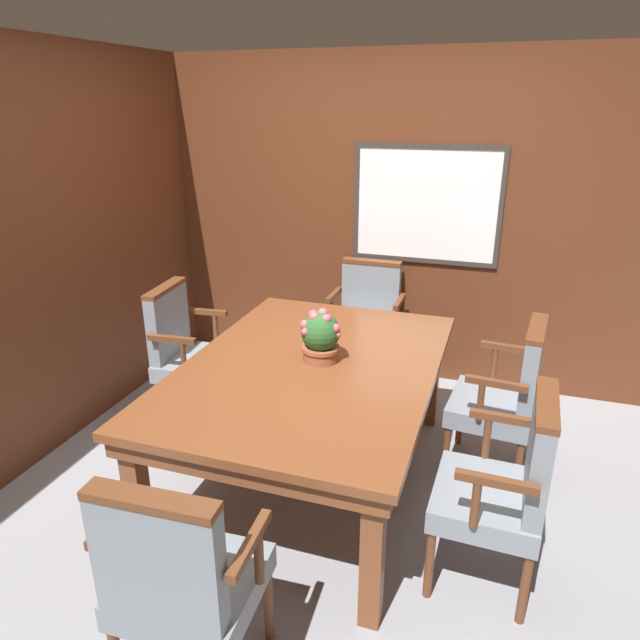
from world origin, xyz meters
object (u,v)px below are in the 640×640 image
potted_plant (320,336)px  chair_right_far (506,393)px  chair_head_near (180,577)px  chair_head_far (367,318)px  dining_table (311,378)px  chair_right_near (506,483)px  chair_left_far (186,348)px

potted_plant → chair_right_far: bearing=20.2°
chair_right_far → chair_head_near: 2.06m
chair_right_far → potted_plant: bearing=-64.4°
chair_head_far → chair_head_near: (0.00, -2.71, 0.00)m
chair_head_near → chair_right_far: bearing=-123.3°
chair_head_near → potted_plant: size_ratio=3.28×
dining_table → chair_right_far: bearing=22.3°
chair_head_far → chair_head_near: bearing=-89.8°
chair_right_near → chair_head_near: (-1.07, -0.91, 0.00)m
chair_left_far → chair_right_far: 2.07m
chair_head_far → dining_table: bearing=-89.0°
chair_right_far → chair_right_near: size_ratio=1.00×
chair_right_far → potted_plant: 1.13m
chair_head_far → potted_plant: (0.05, -1.30, 0.37)m
chair_left_far → chair_right_near: 2.26m
chair_right_far → chair_head_near: same height
potted_plant → dining_table: bearing=-120.8°
chair_right_near → chair_head_near: 1.41m
chair_head_near → chair_right_near: bearing=-142.2°
chair_left_far → potted_plant: (1.08, -0.35, 0.37)m
dining_table → chair_right_far: 1.12m
chair_head_near → chair_left_far: bearing=-62.5°
chair_right_near → potted_plant: potted_plant is taller
dining_table → chair_head_far: (-0.02, 1.35, -0.14)m
chair_head_far → potted_plant: 1.35m
chair_head_near → potted_plant: bearing=-94.8°
chair_head_far → potted_plant: bearing=-87.5°
chair_left_far → chair_right_near: same height
dining_table → chair_head_far: 1.36m
chair_left_far → chair_head_near: same height
dining_table → chair_right_near: (1.05, -0.44, -0.14)m
dining_table → potted_plant: size_ratio=6.57×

